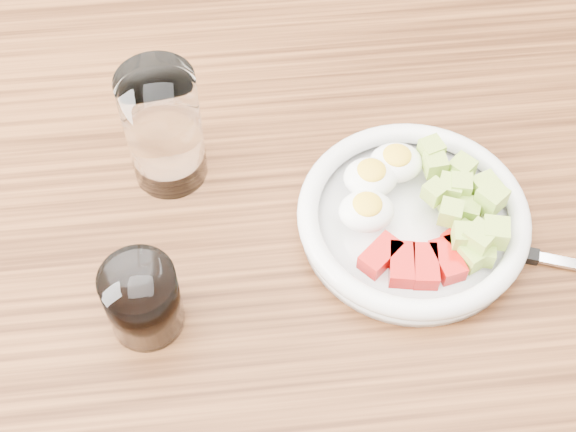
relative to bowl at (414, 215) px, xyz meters
name	(u,v)px	position (x,y,z in m)	size (l,w,h in m)	color
dining_table	(299,293)	(-0.11, -0.01, -0.12)	(1.50, 0.90, 0.77)	brown
bowl	(414,215)	(0.00, 0.00, 0.00)	(0.22, 0.22, 0.05)	white
fork	(515,253)	(0.09, -0.04, -0.02)	(0.19, 0.08, 0.01)	black
water_glass	(163,128)	(-0.22, 0.09, 0.04)	(0.07, 0.07, 0.13)	white
coffee_glass	(143,300)	(-0.25, -0.07, 0.02)	(0.06, 0.06, 0.07)	white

